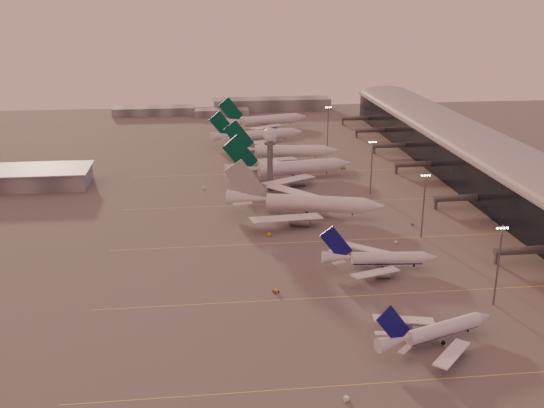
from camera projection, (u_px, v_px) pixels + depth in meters
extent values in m
plane|color=#555353|center=(300.00, 315.00, 181.67)|extent=(700.00, 700.00, 0.00)
cube|color=#E3D250|center=(446.00, 378.00, 151.96)|extent=(180.00, 0.25, 0.02)
cube|color=#E3D250|center=(391.00, 294.00, 194.34)|extent=(180.00, 0.25, 0.02)
cube|color=#E3D250|center=(356.00, 240.00, 236.73)|extent=(180.00, 0.25, 0.02)
cube|color=#E3D250|center=(332.00, 202.00, 279.11)|extent=(180.00, 0.25, 0.02)
cube|color=#E3D250|center=(312.00, 172.00, 326.20)|extent=(180.00, 0.25, 0.02)
cube|color=black|center=(493.00, 171.00, 294.15)|extent=(36.00, 360.00, 18.00)
cylinder|color=gray|center=(495.00, 152.00, 291.29)|extent=(10.08, 360.00, 10.08)
cube|color=gray|center=(496.00, 151.00, 291.22)|extent=(40.00, 362.00, 0.80)
cylinder|color=#57595E|center=(526.00, 250.00, 215.52)|extent=(22.00, 2.80, 2.80)
cube|color=#57595E|center=(497.00, 258.00, 215.17)|extent=(1.20, 1.20, 4.40)
cylinder|color=#57595E|center=(459.00, 198.00, 270.15)|extent=(22.00, 2.80, 2.80)
cube|color=#57595E|center=(436.00, 204.00, 269.79)|extent=(1.20, 1.20, 4.40)
cylinder|color=#57595E|center=(416.00, 164.00, 322.89)|extent=(22.00, 2.80, 2.80)
cube|color=#57595E|center=(396.00, 169.00, 322.54)|extent=(1.20, 1.20, 4.40)
cylinder|color=#57595E|center=(392.00, 145.00, 362.45)|extent=(22.00, 2.80, 2.80)
cube|color=#57595E|center=(374.00, 150.00, 362.09)|extent=(1.20, 1.20, 4.40)
cylinder|color=#57595E|center=(372.00, 130.00, 402.01)|extent=(22.00, 2.80, 2.80)
cube|color=#57595E|center=(357.00, 134.00, 401.65)|extent=(1.20, 1.20, 4.40)
cylinder|color=#57595E|center=(357.00, 118.00, 439.68)|extent=(22.00, 2.80, 2.80)
cube|color=#57595E|center=(343.00, 122.00, 439.33)|extent=(1.20, 1.20, 4.40)
cube|color=#5B5D61|center=(2.00, 179.00, 299.22)|extent=(80.00, 25.00, 8.00)
cube|color=gray|center=(1.00, 170.00, 297.88)|extent=(82.00, 27.00, 0.60)
cylinder|color=#57595E|center=(270.00, 168.00, 291.74)|extent=(2.60, 2.60, 22.00)
cylinder|color=#57595E|center=(270.00, 143.00, 288.08)|extent=(5.20, 5.20, 1.20)
sphere|color=silver|center=(270.00, 135.00, 286.84)|extent=(6.40, 6.40, 6.40)
cylinder|color=#57595E|center=(270.00, 127.00, 285.66)|extent=(0.16, 0.16, 2.00)
cylinder|color=#57595E|center=(498.00, 266.00, 184.00)|extent=(0.56, 0.56, 25.00)
cube|color=#57595E|center=(503.00, 227.00, 180.18)|extent=(3.60, 0.25, 0.25)
sphere|color=#FFEABF|center=(498.00, 228.00, 180.15)|extent=(0.56, 0.56, 0.56)
sphere|color=#FFEABF|center=(501.00, 228.00, 180.25)|extent=(0.56, 0.56, 0.56)
sphere|color=#FFEABF|center=(504.00, 228.00, 180.36)|extent=(0.56, 0.56, 0.56)
sphere|color=#FFEABF|center=(508.00, 228.00, 180.47)|extent=(0.56, 0.56, 0.56)
cylinder|color=#57595E|center=(424.00, 206.00, 235.47)|extent=(0.56, 0.56, 25.00)
cube|color=#57595E|center=(426.00, 174.00, 231.66)|extent=(3.60, 0.25, 0.25)
sphere|color=#FFEABF|center=(422.00, 176.00, 231.62)|extent=(0.56, 0.56, 0.56)
sphere|color=#FFEABF|center=(425.00, 176.00, 231.73)|extent=(0.56, 0.56, 0.56)
sphere|color=#FFEABF|center=(427.00, 175.00, 231.84)|extent=(0.56, 0.56, 0.56)
sphere|color=#FFEABF|center=(430.00, 175.00, 231.95)|extent=(0.56, 0.56, 0.56)
cylinder|color=#57595E|center=(372.00, 167.00, 286.73)|extent=(0.56, 0.56, 25.00)
cube|color=#57595E|center=(373.00, 141.00, 282.92)|extent=(3.60, 0.25, 0.25)
sphere|color=#FFEABF|center=(370.00, 142.00, 282.88)|extent=(0.56, 0.56, 0.56)
sphere|color=#FFEABF|center=(372.00, 142.00, 282.99)|extent=(0.56, 0.56, 0.56)
sphere|color=#FFEABF|center=(374.00, 142.00, 283.10)|extent=(0.56, 0.56, 0.56)
sphere|color=#FFEABF|center=(376.00, 142.00, 283.21)|extent=(0.56, 0.56, 0.56)
cylinder|color=#57595E|center=(328.00, 127.00, 371.28)|extent=(0.56, 0.56, 25.00)
cube|color=#57595E|center=(328.00, 107.00, 367.47)|extent=(3.60, 0.25, 0.25)
sphere|color=#FFEABF|center=(326.00, 107.00, 367.43)|extent=(0.56, 0.56, 0.56)
sphere|color=#FFEABF|center=(328.00, 107.00, 367.54)|extent=(0.56, 0.56, 0.56)
sphere|color=#FFEABF|center=(329.00, 107.00, 367.65)|extent=(0.56, 0.56, 0.56)
sphere|color=#FFEABF|center=(331.00, 107.00, 367.76)|extent=(0.56, 0.56, 0.56)
cube|color=#5B5D61|center=(154.00, 111.00, 475.59)|extent=(60.00, 18.00, 6.00)
cube|color=#5B5D61|center=(272.00, 104.00, 494.31)|extent=(90.00, 20.00, 9.00)
cube|color=#5B5D61|center=(221.00, 112.00, 471.76)|extent=(40.00, 15.00, 5.00)
cylinder|color=silver|center=(444.00, 330.00, 167.22)|extent=(22.81, 11.46, 3.89)
cylinder|color=navy|center=(443.00, 333.00, 167.50)|extent=(22.00, 10.28, 2.80)
cone|color=silver|center=(483.00, 319.00, 173.00)|extent=(5.49, 5.17, 3.89)
cone|color=silver|center=(394.00, 343.00, 160.19)|extent=(10.34, 6.93, 3.89)
cube|color=silver|center=(452.00, 356.00, 156.94)|extent=(13.91, 14.84, 1.22)
cylinder|color=gray|center=(454.00, 355.00, 160.61)|extent=(5.02, 3.89, 2.53)
cube|color=gray|center=(454.00, 351.00, 160.26)|extent=(0.38, 0.35, 1.56)
cube|color=silver|center=(404.00, 321.00, 173.18)|extent=(16.90, 6.10, 1.22)
cylinder|color=gray|center=(417.00, 329.00, 173.00)|extent=(5.02, 3.89, 2.53)
cube|color=gray|center=(417.00, 325.00, 172.66)|extent=(0.38, 0.35, 1.56)
cube|color=navy|center=(393.00, 327.00, 158.46)|extent=(10.16, 3.98, 11.60)
cube|color=silver|center=(405.00, 351.00, 156.42)|extent=(4.27, 4.33, 0.26)
cube|color=silver|center=(383.00, 335.00, 163.93)|extent=(4.57, 2.11, 0.26)
cylinder|color=black|center=(468.00, 332.00, 171.75)|extent=(0.51, 0.51, 1.02)
cylinder|color=black|center=(432.00, 337.00, 169.18)|extent=(1.23, 0.87, 1.13)
cylinder|color=black|center=(443.00, 345.00, 165.36)|extent=(1.23, 0.87, 1.13)
cylinder|color=silver|center=(387.00, 259.00, 211.15)|extent=(23.99, 6.13, 4.04)
cylinder|color=navy|center=(387.00, 262.00, 211.44)|extent=(23.42, 4.96, 2.91)
cone|color=silver|center=(430.00, 259.00, 211.50)|extent=(4.93, 4.43, 4.04)
cone|color=silver|center=(337.00, 259.00, 210.58)|extent=(10.27, 4.91, 4.04)
cube|color=silver|center=(375.00, 274.00, 201.81)|extent=(17.36, 10.34, 1.27)
cylinder|color=gray|center=(383.00, 276.00, 204.70)|extent=(4.81, 3.02, 2.63)
cube|color=gray|center=(383.00, 273.00, 204.34)|extent=(0.34, 0.29, 1.62)
cube|color=silver|center=(365.00, 250.00, 220.65)|extent=(16.55, 12.70, 1.27)
cylinder|color=gray|center=(374.00, 258.00, 219.09)|extent=(4.81, 3.02, 2.63)
cube|color=gray|center=(374.00, 255.00, 218.72)|extent=(0.34, 0.29, 1.62)
cube|color=navy|center=(336.00, 245.00, 208.98)|extent=(11.08, 1.36, 12.04)
cube|color=silver|center=(339.00, 264.00, 206.19)|extent=(4.90, 3.25, 0.27)
cube|color=silver|center=(335.00, 253.00, 214.90)|extent=(4.82, 3.85, 0.27)
cylinder|color=black|center=(414.00, 267.00, 212.25)|extent=(0.53, 0.53, 1.06)
cylinder|color=black|center=(380.00, 264.00, 214.18)|extent=(1.21, 0.63, 1.17)
cylinder|color=black|center=(383.00, 270.00, 209.75)|extent=(1.21, 0.63, 1.17)
cylinder|color=silver|center=(315.00, 206.00, 260.24)|extent=(40.28, 16.68, 6.26)
cylinder|color=silver|center=(315.00, 209.00, 260.69)|extent=(39.04, 14.77, 4.51)
cone|color=silver|center=(374.00, 209.00, 256.76)|extent=(9.14, 8.09, 6.26)
cone|color=silver|center=(247.00, 201.00, 264.13)|extent=(17.86, 10.50, 6.26)
cube|color=silver|center=(286.00, 221.00, 246.40)|extent=(29.51, 12.77, 1.86)
cylinder|color=gray|center=(300.00, 225.00, 250.19)|extent=(8.55, 5.98, 4.07)
cube|color=gray|center=(300.00, 221.00, 249.74)|extent=(0.36, 0.32, 2.50)
cube|color=silver|center=(296.00, 195.00, 277.61)|extent=(25.46, 24.60, 1.86)
cylinder|color=gray|center=(306.00, 204.00, 274.03)|extent=(8.55, 5.98, 4.07)
cube|color=gray|center=(306.00, 201.00, 273.57)|extent=(0.36, 0.32, 2.50)
cube|color=#929499|center=(245.00, 184.00, 261.90)|extent=(16.82, 4.95, 18.57)
cube|color=silver|center=(243.00, 207.00, 256.86)|extent=(8.15, 4.28, 0.25)
cube|color=silver|center=(250.00, 195.00, 271.39)|extent=(7.74, 7.31, 0.25)
cylinder|color=black|center=(352.00, 217.00, 259.24)|extent=(0.50, 0.50, 1.01)
cylinder|color=black|center=(308.00, 213.00, 263.99)|extent=(1.20, 0.78, 1.11)
cylinder|color=black|center=(307.00, 216.00, 259.83)|extent=(1.20, 0.78, 1.11)
cylinder|color=silver|center=(298.00, 170.00, 312.99)|extent=(40.26, 12.76, 6.41)
cylinder|color=silver|center=(298.00, 172.00, 313.45)|extent=(39.19, 10.86, 4.62)
cone|color=silver|center=(343.00, 166.00, 319.15)|extent=(8.63, 7.57, 6.41)
cone|color=silver|center=(242.00, 172.00, 305.41)|extent=(17.49, 9.02, 6.41)
cube|color=silver|center=(289.00, 183.00, 295.56)|extent=(27.01, 22.81, 1.90)
cylinder|color=gray|center=(296.00, 185.00, 301.26)|extent=(8.27, 5.36, 4.17)
cube|color=gray|center=(296.00, 182.00, 300.78)|extent=(0.37, 0.33, 2.56)
cube|color=silver|center=(270.00, 165.00, 326.05)|extent=(29.48, 15.58, 1.90)
cylinder|color=gray|center=(281.00, 171.00, 324.55)|extent=(8.27, 5.36, 4.17)
cube|color=gray|center=(281.00, 168.00, 324.06)|extent=(0.37, 0.33, 2.56)
cube|color=#023F2E|center=(240.00, 157.00, 302.76)|extent=(17.47, 3.23, 18.97)
cube|color=silver|center=(245.00, 176.00, 298.27)|extent=(7.95, 6.80, 0.28)
cube|color=silver|center=(238.00, 168.00, 312.30)|extent=(8.20, 4.97, 0.28)
cylinder|color=black|center=(327.00, 175.00, 318.17)|extent=(0.55, 0.55, 1.11)
cylinder|color=black|center=(290.00, 176.00, 315.62)|extent=(1.29, 0.74, 1.22)
cylinder|color=black|center=(293.00, 179.00, 311.19)|extent=(1.29, 0.74, 1.22)
cylinder|color=silver|center=(289.00, 153.00, 346.37)|extent=(38.06, 10.54, 6.07)
cylinder|color=silver|center=(289.00, 155.00, 346.80)|extent=(37.11, 8.76, 4.37)
cone|color=silver|center=(331.00, 153.00, 346.25)|extent=(7.95, 6.90, 6.07)
cone|color=silver|center=(240.00, 151.00, 346.26)|extent=(16.38, 7.91, 6.07)
cube|color=silver|center=(272.00, 162.00, 331.76)|extent=(27.75, 15.73, 1.80)
cylinder|color=gray|center=(281.00, 165.00, 336.07)|extent=(7.70, 4.79, 3.94)
cube|color=gray|center=(281.00, 162.00, 335.61)|extent=(0.34, 0.30, 2.43)
cube|color=silver|center=(273.00, 148.00, 361.75)|extent=(26.01, 20.81, 1.80)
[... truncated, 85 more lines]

